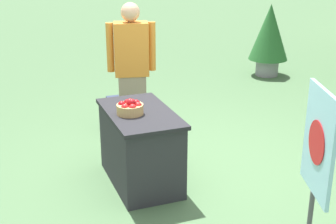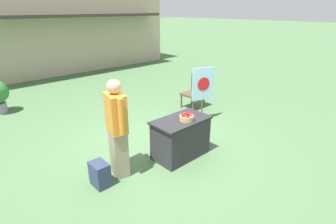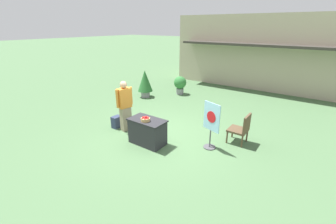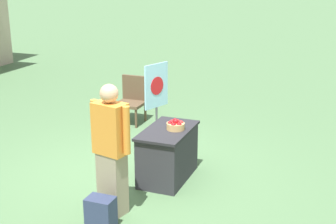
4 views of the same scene
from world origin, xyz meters
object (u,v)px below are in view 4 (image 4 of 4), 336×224
object	(u,v)px
apple_basket	(176,125)
patio_chair	(132,98)
display_table	(168,154)
backpack	(101,214)
poster_board	(156,97)
person_visitor	(111,149)

from	to	relation	value
apple_basket	patio_chair	distance (m)	2.92
display_table	apple_basket	distance (m)	0.48
backpack	poster_board	size ratio (longest dim) A/B	0.30
display_table	poster_board	world-z (taller)	poster_board
poster_board	patio_chair	bearing A→B (deg)	161.43
backpack	person_visitor	bearing A→B (deg)	7.16
display_table	patio_chair	bearing A→B (deg)	36.07
apple_basket	poster_board	world-z (taller)	poster_board
person_visitor	patio_chair	world-z (taller)	person_visitor
display_table	patio_chair	world-z (taller)	patio_chair
poster_board	patio_chair	world-z (taller)	poster_board
backpack	patio_chair	xyz separation A→B (m)	(3.97, 1.45, 0.31)
display_table	backpack	world-z (taller)	display_table
poster_board	patio_chair	size ratio (longest dim) A/B	1.47
person_visitor	apple_basket	bearing A→B (deg)	-4.21
apple_basket	patio_chair	xyz separation A→B (m)	(2.28, 1.80, -0.34)
display_table	poster_board	bearing A→B (deg)	27.62
person_visitor	patio_chair	size ratio (longest dim) A/B	1.82
person_visitor	patio_chair	distance (m)	3.83
display_table	patio_chair	xyz separation A→B (m)	(2.32, 1.69, 0.12)
apple_basket	poster_board	xyz separation A→B (m)	(1.64, 0.99, -0.08)
display_table	person_visitor	distance (m)	1.36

